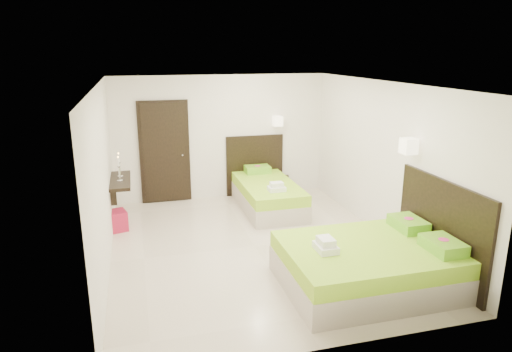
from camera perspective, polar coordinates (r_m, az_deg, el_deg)
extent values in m
plane|color=beige|center=(7.51, -0.15, -8.77)|extent=(5.50, 5.50, 0.00)
cube|color=#BCB1A1|center=(9.15, 1.47, -3.10)|extent=(1.05, 2.10, 0.34)
cube|color=#88C920|center=(9.07, 1.48, -1.46)|extent=(1.04, 2.08, 0.21)
cube|color=black|center=(9.96, -0.17, 1.37)|extent=(1.26, 0.05, 1.31)
cube|color=#72BA22|center=(9.75, 0.18, 0.84)|extent=(0.52, 0.36, 0.15)
cylinder|color=#E6368B|center=(9.73, 0.18, 1.27)|extent=(0.13, 0.13, 0.00)
cube|color=white|center=(8.50, 2.59, -1.61)|extent=(0.31, 0.23, 0.08)
cube|color=white|center=(8.48, 2.60, -1.07)|extent=(0.24, 0.17, 0.08)
cube|color=#FDF0CF|center=(9.76, 2.72, 6.87)|extent=(0.19, 0.19, 0.21)
cylinder|color=#2D2116|center=(9.83, 2.58, 6.94)|extent=(0.03, 0.16, 0.03)
cube|color=#BCB1A1|center=(6.45, 13.67, -11.74)|extent=(2.24, 1.68, 0.36)
cube|color=#88C920|center=(6.33, 13.83, -9.38)|extent=(2.22, 1.66, 0.22)
cube|color=black|center=(6.81, 22.09, -6.20)|extent=(0.05, 1.90, 1.40)
cube|color=#72BA22|center=(6.39, 22.34, -8.01)|extent=(0.38, 0.56, 0.16)
cylinder|color=#E6368B|center=(6.36, 22.41, -7.35)|extent=(0.13, 0.13, 0.00)
cube|color=#72BA22|center=(6.98, 18.50, -5.67)|extent=(0.38, 0.56, 0.16)
cylinder|color=#E6368B|center=(6.95, 18.55, -5.05)|extent=(0.13, 0.13, 0.00)
cube|color=white|center=(6.01, 8.70, -8.84)|extent=(0.25, 0.34, 0.09)
cube|color=white|center=(5.97, 8.73, -8.06)|extent=(0.18, 0.25, 0.09)
cube|color=#FDF0CF|center=(6.99, 18.54, 3.56)|extent=(0.20, 0.20, 0.22)
cylinder|color=#2D2116|center=(7.04, 19.09, 3.59)|extent=(0.16, 0.03, 0.03)
cube|color=black|center=(10.12, 2.89, -1.16)|extent=(0.52, 0.49, 0.38)
cube|color=#A61637|center=(8.45, -17.12, -5.37)|extent=(0.43, 0.43, 0.35)
cube|color=black|center=(9.56, -11.35, 2.89)|extent=(1.02, 0.06, 2.14)
cube|color=black|center=(9.53, -11.33, 2.85)|extent=(0.88, 0.04, 2.06)
cylinder|color=silver|center=(9.53, -9.20, 2.65)|extent=(0.03, 0.10, 0.03)
cube|color=black|center=(8.53, -16.60, -0.57)|extent=(0.35, 1.20, 0.06)
cube|color=black|center=(8.15, -17.39, -2.49)|extent=(0.10, 0.04, 0.30)
cube|color=black|center=(9.01, -17.21, -0.77)|extent=(0.10, 0.04, 0.30)
cylinder|color=silver|center=(8.38, -16.64, -0.58)|extent=(0.10, 0.10, 0.02)
cylinder|color=silver|center=(8.34, -16.70, 0.21)|extent=(0.02, 0.02, 0.22)
cone|color=silver|center=(8.31, -16.77, 1.07)|extent=(0.07, 0.07, 0.04)
cylinder|color=white|center=(8.29, -16.82, 1.71)|extent=(0.02, 0.02, 0.15)
sphere|color=#FFB23F|center=(8.27, -16.87, 2.30)|extent=(0.02, 0.02, 0.02)
cylinder|color=silver|center=(8.66, -16.60, -0.05)|extent=(0.10, 0.10, 0.02)
cylinder|color=silver|center=(8.63, -16.66, 0.72)|extent=(0.02, 0.02, 0.22)
cone|color=silver|center=(8.60, -16.73, 1.55)|extent=(0.07, 0.07, 0.04)
cylinder|color=white|center=(8.58, -16.78, 2.17)|extent=(0.02, 0.02, 0.15)
sphere|color=#FFB23F|center=(8.56, -16.82, 2.73)|extent=(0.02, 0.02, 0.02)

